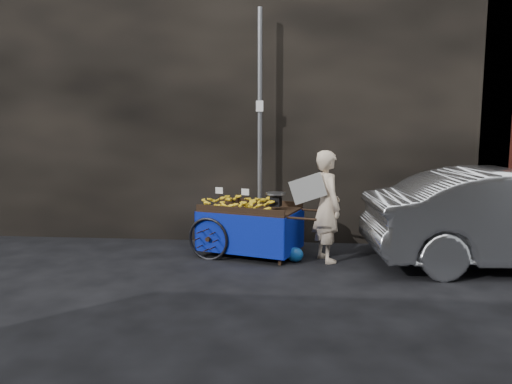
# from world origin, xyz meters

# --- Properties ---
(ground) EXTENTS (80.00, 80.00, 0.00)m
(ground) POSITION_xyz_m (0.00, 0.00, 0.00)
(ground) COLOR black
(ground) RESTS_ON ground
(building_wall) EXTENTS (13.50, 2.00, 5.00)m
(building_wall) POSITION_xyz_m (0.39, 2.60, 2.50)
(building_wall) COLOR black
(building_wall) RESTS_ON ground
(street_pole) EXTENTS (0.12, 0.10, 4.00)m
(street_pole) POSITION_xyz_m (0.30, 1.30, 2.01)
(street_pole) COLOR slate
(street_pole) RESTS_ON ground
(banana_cart) EXTENTS (2.23, 1.48, 1.11)m
(banana_cart) POSITION_xyz_m (0.15, 0.69, 0.69)
(banana_cart) COLOR black
(banana_cart) RESTS_ON ground
(vendor) EXTENTS (0.90, 0.74, 1.71)m
(vendor) POSITION_xyz_m (1.40, 0.44, 0.86)
(vendor) COLOR beige
(vendor) RESTS_ON ground
(plastic_bag) EXTENTS (0.25, 0.20, 0.23)m
(plastic_bag) POSITION_xyz_m (0.93, 0.33, 0.11)
(plastic_bag) COLOR #1654A8
(plastic_bag) RESTS_ON ground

